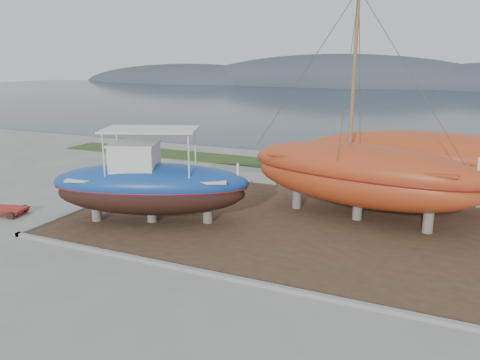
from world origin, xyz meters
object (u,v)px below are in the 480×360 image
at_px(orange_sailboat, 364,110).
at_px(orange_bare_hull, 420,172).
at_px(white_dinghy, 157,187).
at_px(blue_caique, 150,176).
at_px(red_trailer, 8,212).

xyz_separation_m(orange_sailboat, orange_bare_hull, (2.40, 2.76, -3.12)).
bearing_deg(white_dinghy, blue_caique, -55.64).
distance_m(blue_caique, orange_sailboat, 9.85).
height_order(white_dinghy, red_trailer, white_dinghy).
relative_size(white_dinghy, orange_bare_hull, 0.40).
xyz_separation_m(blue_caique, red_trailer, (-6.88, -1.94, -2.01)).
bearing_deg(red_trailer, orange_sailboat, 7.16).
bearing_deg(red_trailer, orange_bare_hull, 12.02).
xyz_separation_m(orange_sailboat, red_trailer, (-15.34, -6.09, -4.89)).
bearing_deg(orange_bare_hull, orange_sailboat, -134.06).
distance_m(white_dinghy, orange_bare_hull, 13.24).
distance_m(blue_caique, red_trailer, 7.43).
height_order(blue_caique, orange_sailboat, orange_sailboat).
xyz_separation_m(white_dinghy, orange_bare_hull, (12.57, 3.97, 1.20)).
height_order(orange_bare_hull, red_trailer, orange_bare_hull).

